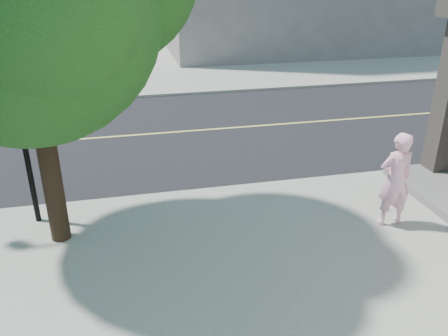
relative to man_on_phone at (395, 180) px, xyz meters
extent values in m
plane|color=black|center=(-7.20, 2.46, -1.13)|extent=(140.00, 140.00, 0.00)
cube|color=black|center=(-7.20, 6.96, -1.13)|extent=(140.00, 9.00, 0.01)
cube|color=#989989|center=(6.30, 23.96, -1.07)|extent=(29.00, 25.00, 0.12)
imported|color=#FEB5CC|center=(0.00, 0.00, 0.00)|extent=(0.75, 0.50, 2.02)
cylinder|color=black|center=(-6.70, 0.92, 0.87)|extent=(0.38, 0.38, 3.76)
sphere|color=#1F5319|center=(-6.70, 0.92, 3.37)|extent=(4.59, 4.59, 4.59)
cylinder|color=black|center=(-7.24, 1.73, 0.97)|extent=(0.11, 0.11, 3.96)
cube|color=white|center=(-7.19, 1.71, 1.44)|extent=(0.52, 0.04, 0.19)
cube|color=navy|center=(-7.19, 1.71, 0.97)|extent=(0.42, 0.04, 0.52)
imported|color=black|center=(-7.24, 1.73, 2.20)|extent=(0.15, 0.19, 0.94)
camera|label=1|loc=(-5.25, -7.48, 4.05)|focal=37.03mm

